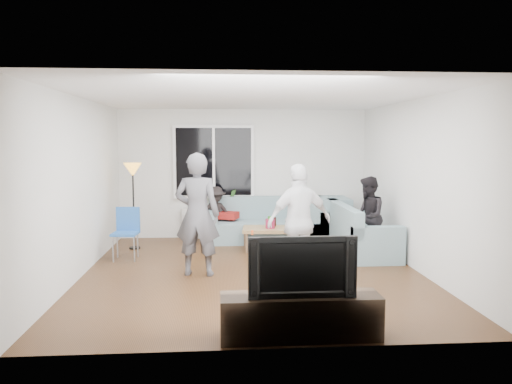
{
  "coord_description": "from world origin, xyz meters",
  "views": [
    {
      "loc": [
        -0.47,
        -7.2,
        1.97
      ],
      "look_at": [
        0.1,
        0.6,
        1.15
      ],
      "focal_mm": 34.36,
      "sensor_mm": 36.0,
      "label": 1
    }
  ],
  "objects": [
    {
      "name": "player_right",
      "position": [
        0.65,
        -0.38,
        0.82
      ],
      "size": [
        1.04,
        0.65,
        1.65
      ],
      "primitive_type": "imported",
      "rotation": [
        0.0,
        0.0,
        3.42
      ],
      "color": "white",
      "rests_on": "floor"
    },
    {
      "name": "wall_front",
      "position": [
        0.0,
        -2.77,
        1.3
      ],
      "size": [
        5.0,
        0.04,
        2.6
      ],
      "primitive_type": "cube",
      "color": "silver",
      "rests_on": "ground"
    },
    {
      "name": "radiator",
      "position": [
        -0.6,
        2.65,
        0.31
      ],
      "size": [
        1.3,
        0.12,
        0.62
      ],
      "primitive_type": "cube",
      "color": "silver",
      "rests_on": "floor"
    },
    {
      "name": "wall_right",
      "position": [
        2.52,
        0.0,
        1.3
      ],
      "size": [
        0.04,
        5.5,
        2.6
      ],
      "primitive_type": "cube",
      "color": "silver",
      "rests_on": "ground"
    },
    {
      "name": "side_chair",
      "position": [
        -2.05,
        0.92,
        0.43
      ],
      "size": [
        0.44,
        0.44,
        0.86
      ],
      "primitive_type": null,
      "rotation": [
        0.0,
        0.0,
        -0.11
      ],
      "color": "#2960B1",
      "rests_on": "floor"
    },
    {
      "name": "bottle_c",
      "position": [
        0.52,
        1.65,
        0.49
      ],
      "size": [
        0.07,
        0.07,
        0.17
      ],
      "primitive_type": "cylinder",
      "color": "black",
      "rests_on": "coffee_table"
    },
    {
      "name": "cushion_yellow",
      "position": [
        -0.91,
        2.25,
        0.51
      ],
      "size": [
        0.39,
        0.33,
        0.14
      ],
      "primitive_type": "cube",
      "rotation": [
        0.0,
        0.0,
        -0.04
      ],
      "color": "#C2841C",
      "rests_on": "sofa_back_section"
    },
    {
      "name": "coffee_table",
      "position": [
        0.48,
        1.51,
        0.2
      ],
      "size": [
        1.15,
        0.7,
        0.4
      ],
      "primitive_type": "cube",
      "rotation": [
        0.0,
        0.0,
        -0.09
      ],
      "color": "#A68250",
      "rests_on": "floor"
    },
    {
      "name": "cushion_red",
      "position": [
        -0.32,
        2.33,
        0.51
      ],
      "size": [
        0.45,
        0.41,
        0.13
      ],
      "primitive_type": "cube",
      "rotation": [
        0.0,
        0.0,
        -0.38
      ],
      "color": "maroon",
      "rests_on": "sofa_back_section"
    },
    {
      "name": "pitcher",
      "position": [
        0.42,
        1.46,
        0.49
      ],
      "size": [
        0.17,
        0.17,
        0.17
      ],
      "primitive_type": "cylinder",
      "color": "maroon",
      "rests_on": "coffee_table"
    },
    {
      "name": "sofa_right_section",
      "position": [
        2.02,
        1.19,
        0.42
      ],
      "size": [
        2.0,
        0.85,
        0.85
      ],
      "primitive_type": null,
      "rotation": [
        0.0,
        0.0,
        1.57
      ],
      "color": "slate",
      "rests_on": "floor"
    },
    {
      "name": "floor",
      "position": [
        0.0,
        0.0,
        -0.02
      ],
      "size": [
        5.0,
        5.5,
        0.04
      ],
      "primitive_type": "cube",
      "color": "#56351C",
      "rests_on": "ground"
    },
    {
      "name": "wall_back",
      "position": [
        0.0,
        2.77,
        1.3
      ],
      "size": [
        5.0,
        0.04,
        2.6
      ],
      "primitive_type": "cube",
      "color": "silver",
      "rests_on": "ground"
    },
    {
      "name": "sofa_corner",
      "position": [
        1.62,
        2.27,
        0.42
      ],
      "size": [
        0.85,
        0.85,
        0.85
      ],
      "primitive_type": "cube",
      "color": "slate",
      "rests_on": "floor"
    },
    {
      "name": "ceiling",
      "position": [
        0.0,
        0.0,
        2.62
      ],
      "size": [
        5.0,
        5.5,
        0.04
      ],
      "primitive_type": "cube",
      "color": "white",
      "rests_on": "ground"
    },
    {
      "name": "wall_left",
      "position": [
        -2.52,
        0.0,
        1.3
      ],
      "size": [
        0.04,
        5.5,
        2.6
      ],
      "primitive_type": "cube",
      "color": "silver",
      "rests_on": "ground"
    },
    {
      "name": "bottle_e",
      "position": [
        0.86,
        1.59,
        0.5
      ],
      "size": [
        0.07,
        0.07,
        0.2
      ],
      "primitive_type": "cylinder",
      "color": "black",
      "rests_on": "coffee_table"
    },
    {
      "name": "vase",
      "position": [
        -1.04,
        2.62,
        0.7
      ],
      "size": [
        0.19,
        0.19,
        0.16
      ],
      "primitive_type": "imported",
      "rotation": [
        0.0,
        0.0,
        -0.26
      ],
      "color": "white",
      "rests_on": "radiator"
    },
    {
      "name": "bottle_b",
      "position": [
        0.41,
        1.44,
        0.51
      ],
      "size": [
        0.08,
        0.08,
        0.22
      ],
      "primitive_type": "cylinder",
      "color": "#227E16",
      "rests_on": "coffee_table"
    },
    {
      "name": "player_left",
      "position": [
        -0.81,
        -0.1,
        0.9
      ],
      "size": [
        0.72,
        0.53,
        1.8
      ],
      "primitive_type": "imported",
      "rotation": [
        0.0,
        0.0,
        2.99
      ],
      "color": "#4B4B50",
      "rests_on": "floor"
    },
    {
      "name": "television",
      "position": [
        0.32,
        -2.5,
        0.75
      ],
      "size": [
        1.06,
        0.14,
        0.61
      ],
      "primitive_type": "imported",
      "color": "black",
      "rests_on": "tv_console"
    },
    {
      "name": "spectator_right",
      "position": [
        2.02,
        0.85,
        0.69
      ],
      "size": [
        0.64,
        0.76,
        1.37
      ],
      "primitive_type": "imported",
      "rotation": [
        0.0,
        0.0,
        -1.77
      ],
      "color": "black",
      "rests_on": "floor"
    },
    {
      "name": "spectator_back",
      "position": [
        -0.57,
        2.3,
        0.54
      ],
      "size": [
        0.75,
        0.5,
        1.08
      ],
      "primitive_type": "imported",
      "rotation": [
        0.0,
        0.0,
        0.15
      ],
      "color": "black",
      "rests_on": "floor"
    },
    {
      "name": "window_mullion",
      "position": [
        -0.6,
        2.64,
        1.55
      ],
      "size": [
        0.05,
        0.03,
        1.35
      ],
      "primitive_type": "cube",
      "color": "white",
      "rests_on": "window_frame"
    },
    {
      "name": "floor_lamp",
      "position": [
        -2.05,
        1.76,
        0.78
      ],
      "size": [
        0.32,
        0.32,
        1.56
      ],
      "primitive_type": null,
      "color": "#FFA830",
      "rests_on": "floor"
    },
    {
      "name": "sofa_back_section",
      "position": [
        0.44,
        2.27,
        0.42
      ],
      "size": [
        2.3,
        0.85,
        0.85
      ],
      "primitive_type": null,
      "color": "slate",
      "rests_on": "floor"
    },
    {
      "name": "potted_plant",
      "position": [
        -0.25,
        2.62,
        0.81
      ],
      "size": [
        0.24,
        0.21,
        0.37
      ],
      "primitive_type": "imported",
      "rotation": [
        0.0,
        0.0,
        0.28
      ],
      "color": "#355F26",
      "rests_on": "radiator"
    },
    {
      "name": "window_glass",
      "position": [
        -0.6,
        2.65,
        1.55
      ],
      "size": [
        1.5,
        0.02,
        1.35
      ],
      "primitive_type": "cube",
      "color": "black",
      "rests_on": "window_frame"
    },
    {
      "name": "window_frame",
      "position": [
        -0.6,
        2.69,
        1.55
      ],
      "size": [
        1.62,
        0.06,
        1.47
      ],
      "primitive_type": "cube",
      "color": "white",
      "rests_on": "wall_back"
    },
    {
      "name": "tv_console",
      "position": [
        0.32,
        -2.5,
        0.22
      ],
      "size": [
        1.6,
        0.4,
        0.44
      ],
      "primitive_type": "cube",
      "color": "#322419",
      "rests_on": "floor"
    }
  ]
}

